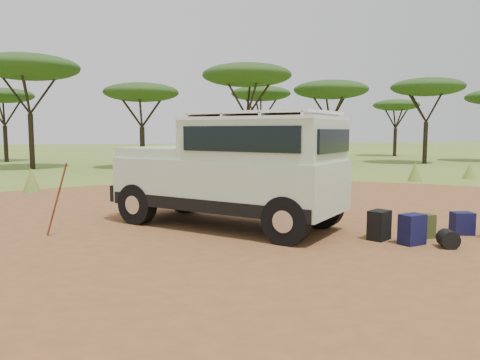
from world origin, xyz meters
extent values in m
plane|color=olive|center=(0.00, 0.00, 0.00)|extent=(140.00, 140.00, 0.00)
cylinder|color=brown|center=(0.00, 0.00, 0.00)|extent=(23.00, 23.00, 0.01)
cone|color=olive|center=(-6.00, 8.30, 0.42)|extent=(0.60, 0.60, 0.85)
cone|color=olive|center=(-3.00, 9.20, 0.35)|extent=(0.60, 0.60, 0.70)
cone|color=olive|center=(0.00, 8.80, 0.45)|extent=(0.60, 0.60, 0.90)
cone|color=olive|center=(3.00, 8.40, 0.40)|extent=(0.60, 0.60, 0.80)
cone|color=olive|center=(6.00, 9.10, 0.38)|extent=(0.60, 0.60, 0.75)
cone|color=olive|center=(9.00, 8.50, 0.42)|extent=(0.60, 0.60, 0.85)
cone|color=olive|center=(12.00, 8.90, 0.35)|extent=(0.60, 0.60, 0.70)
cylinder|color=black|center=(-8.00, 19.00, 1.53)|extent=(0.28, 0.28, 3.06)
ellipsoid|color=#1D3B15|center=(-8.00, 19.00, 5.58)|extent=(5.50, 5.50, 1.38)
cylinder|color=black|center=(-2.00, 18.20, 1.17)|extent=(0.28, 0.28, 2.34)
ellipsoid|color=#1D3B15|center=(-2.00, 18.20, 4.26)|extent=(4.20, 4.20, 1.05)
cylinder|color=black|center=(4.00, 17.80, 1.46)|extent=(0.28, 0.28, 2.93)
ellipsoid|color=#1D3B15|center=(4.00, 17.80, 5.33)|extent=(5.20, 5.20, 1.30)
cylinder|color=black|center=(10.00, 19.50, 1.30)|extent=(0.28, 0.28, 2.61)
ellipsoid|color=#1D3B15|center=(10.00, 19.50, 4.76)|extent=(4.80, 4.80, 1.20)
cylinder|color=black|center=(16.00, 18.00, 1.35)|extent=(0.28, 0.28, 2.70)
ellipsoid|color=#1D3B15|center=(16.00, 18.00, 4.92)|extent=(4.60, 4.60, 1.15)
cylinder|color=black|center=(-11.00, 26.00, 1.24)|extent=(0.28, 0.28, 2.48)
ellipsoid|color=#1D3B15|center=(-11.00, 26.00, 4.51)|extent=(4.00, 4.00, 1.00)
cylinder|color=black|center=(7.00, 25.50, 1.35)|extent=(0.28, 0.28, 2.70)
ellipsoid|color=#1D3B15|center=(7.00, 25.50, 4.92)|extent=(4.50, 4.50, 1.12)
cylinder|color=black|center=(19.00, 26.50, 1.17)|extent=(0.28, 0.28, 2.34)
ellipsoid|color=#1D3B15|center=(19.00, 26.50, 4.26)|extent=(3.80, 3.80, 0.95)
cube|color=beige|center=(-0.56, 1.15, 0.98)|extent=(4.96, 4.92, 1.05)
cube|color=black|center=(-0.56, 1.15, 0.59)|extent=(4.92, 4.88, 0.26)
cube|color=beige|center=(0.07, 0.53, 1.92)|extent=(3.56, 3.54, 0.83)
cube|color=white|center=(0.07, 0.53, 2.37)|extent=(3.59, 3.57, 0.07)
cube|color=white|center=(0.07, 0.53, 2.48)|extent=(3.33, 3.31, 0.06)
cube|color=beige|center=(-1.68, 2.25, 1.62)|extent=(2.64, 2.64, 0.22)
cube|color=black|center=(-1.01, 1.59, 1.96)|extent=(1.30, 1.32, 0.58)
cube|color=black|center=(-0.63, -0.18, 1.96)|extent=(1.89, 1.86, 0.50)
cube|color=black|center=(0.77, 1.24, 1.96)|extent=(1.89, 1.86, 0.50)
cube|color=black|center=(1.18, -0.56, 1.92)|extent=(1.18, 1.20, 0.45)
cube|color=black|center=(-2.38, 2.93, 0.66)|extent=(1.51, 1.53, 0.37)
cylinder|color=black|center=(-2.47, 3.02, 1.54)|extent=(1.05, 1.07, 0.08)
cylinder|color=black|center=(-2.47, 3.02, 0.96)|extent=(1.05, 1.07, 0.08)
cylinder|color=silver|center=(-2.70, 2.82, 1.32)|extent=(0.22, 0.23, 0.24)
cylinder|color=silver|center=(-2.27, 3.26, 1.32)|extent=(0.22, 0.23, 0.24)
cube|color=white|center=(-2.44, 2.99, 0.79)|extent=(0.36, 0.36, 0.13)
cylinder|color=black|center=(-0.27, 2.22, 1.84)|extent=(0.12, 0.12, 0.91)
cylinder|color=black|center=(-2.52, 1.83, 0.46)|extent=(0.88, 0.87, 0.92)
cylinder|color=black|center=(-1.28, 3.09, 0.46)|extent=(0.88, 0.87, 0.92)
cylinder|color=black|center=(0.15, -0.79, 0.46)|extent=(0.88, 0.87, 0.92)
cylinder|color=black|center=(1.39, 0.47, 0.46)|extent=(0.88, 0.87, 0.92)
cylinder|color=brown|center=(-4.09, 0.88, 0.75)|extent=(0.50, 0.27, 1.49)
cube|color=black|center=(2.03, -0.83, 0.29)|extent=(0.53, 0.50, 0.58)
cube|color=#121239|center=(2.44, -1.31, 0.29)|extent=(0.51, 0.42, 0.57)
cube|color=#373F1D|center=(3.00, -0.89, 0.24)|extent=(0.35, 0.26, 0.47)
cube|color=#121239|center=(3.93, -0.79, 0.23)|extent=(0.47, 0.39, 0.46)
cylinder|color=black|center=(2.93, -1.69, 0.17)|extent=(0.41, 0.41, 0.33)
camera|label=1|loc=(-2.62, -8.91, 2.11)|focal=35.00mm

